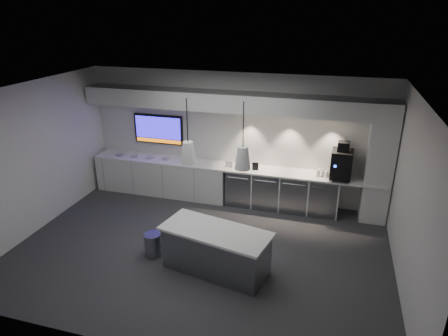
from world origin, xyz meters
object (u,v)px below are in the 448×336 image
(bin, at_px, (153,245))
(coffee_machine, at_px, (342,163))
(island, at_px, (216,250))
(wall_tv, at_px, (159,129))

(bin, xyz_separation_m, coffee_machine, (3.24, 2.60, 1.01))
(island, relative_size, coffee_machine, 2.52)
(wall_tv, bearing_deg, coffee_machine, -3.24)
(island, xyz_separation_m, bin, (-1.26, 0.11, -0.18))
(island, height_order, bin, island)
(island, bearing_deg, wall_tv, 140.63)
(wall_tv, distance_m, island, 3.96)
(wall_tv, xyz_separation_m, bin, (1.11, -2.85, -1.34))
(wall_tv, distance_m, bin, 3.34)
(island, xyz_separation_m, coffee_machine, (1.98, 2.71, 0.83))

